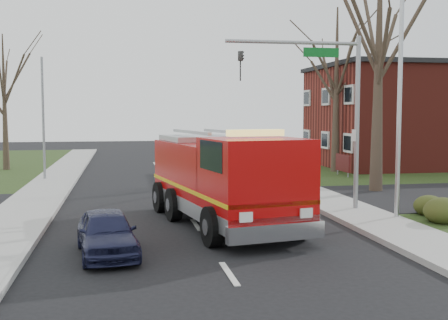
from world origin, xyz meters
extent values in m
plane|color=black|center=(0.00, 0.00, 0.00)|extent=(120.00, 120.00, 0.00)
cube|color=#999893|center=(6.20, 0.00, 0.07)|extent=(2.40, 80.00, 0.15)
cube|color=#999893|center=(-6.20, 0.00, 0.07)|extent=(2.40, 80.00, 0.15)
cube|color=maroon|center=(19.00, 18.00, 3.50)|extent=(15.00, 10.00, 7.00)
cube|color=black|center=(19.00, 18.00, 7.10)|extent=(15.40, 10.40, 0.30)
cube|color=silver|center=(11.45, 18.00, 2.00)|extent=(0.12, 1.40, 1.20)
cube|color=#4A1111|center=(10.50, 12.50, 0.90)|extent=(0.12, 2.00, 1.00)
cylinder|color=gray|center=(10.50, 11.70, 0.45)|extent=(0.08, 0.08, 0.90)
cylinder|color=gray|center=(10.50, 13.30, 0.45)|extent=(0.08, 0.08, 0.90)
cone|color=#3C2F23|center=(9.50, 6.00, 6.00)|extent=(0.64, 0.64, 12.00)
cone|color=#3C2F23|center=(11.00, 15.00, 5.25)|extent=(0.56, 0.56, 10.50)
cone|color=#3C2F23|center=(-10.00, 20.00, 4.50)|extent=(0.44, 0.44, 9.00)
cylinder|color=gray|center=(6.50, 1.50, 3.40)|extent=(0.18, 0.18, 6.80)
cylinder|color=gray|center=(3.90, 1.50, 6.50)|extent=(5.20, 0.14, 0.14)
cube|color=#0C591E|center=(5.00, 1.50, 6.15)|extent=(1.40, 0.06, 0.35)
imported|color=black|center=(1.90, 1.50, 6.15)|extent=(0.22, 0.18, 1.10)
cylinder|color=#B7BABF|center=(7.20, -0.50, 4.20)|extent=(0.16, 0.16, 8.40)
cylinder|color=gray|center=(-6.80, 14.00, 3.50)|extent=(0.14, 0.14, 7.00)
cube|color=#AB0708|center=(0.68, 1.17, 1.67)|extent=(3.73, 5.99, 2.26)
cube|color=#AB0708|center=(1.40, -2.85, 1.83)|extent=(3.24, 3.24, 2.58)
cube|color=#B7BABF|center=(0.91, -0.10, 0.75)|extent=(4.24, 8.75, 0.48)
cube|color=#E5B20C|center=(0.91, -0.10, 1.34)|extent=(4.25, 8.75, 0.13)
cube|color=black|center=(1.60, -4.02, 2.63)|extent=(2.48, 0.54, 0.91)
cube|color=#E5D866|center=(1.40, -2.85, 3.28)|extent=(1.76, 0.67, 0.19)
cylinder|color=black|center=(0.04, -3.20, 0.59)|extent=(0.58, 1.23, 1.18)
cylinder|color=black|center=(2.79, -2.72, 0.59)|extent=(0.58, 1.23, 1.18)
cylinder|color=black|center=(-1.03, 2.83, 0.59)|extent=(0.58, 1.23, 1.18)
cylinder|color=black|center=(1.72, 3.32, 0.59)|extent=(0.58, 1.23, 1.18)
imported|color=#1C1E3E|center=(-2.93, -3.65, 0.63)|extent=(1.91, 3.84, 1.26)
camera|label=1|loc=(-2.51, -18.96, 3.86)|focal=45.00mm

